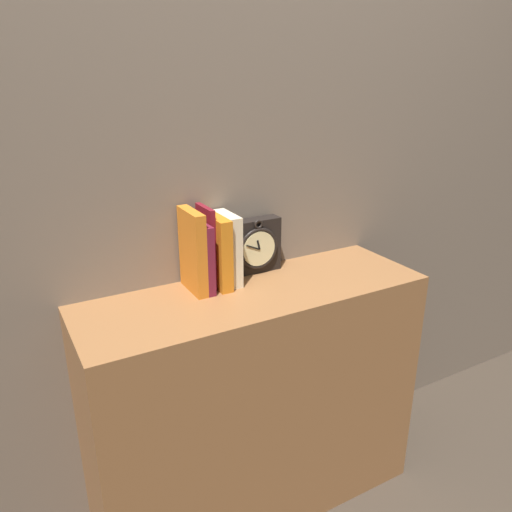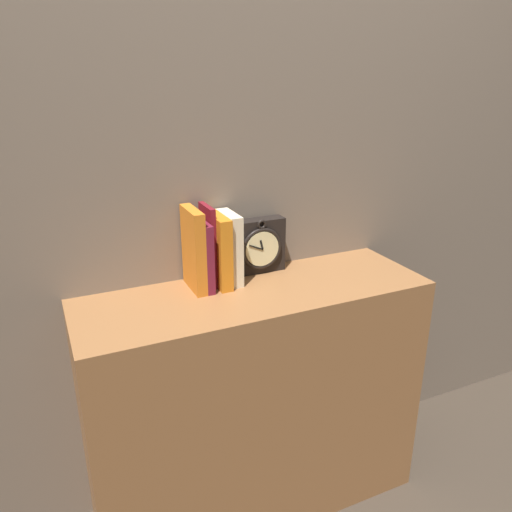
% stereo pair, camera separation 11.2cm
% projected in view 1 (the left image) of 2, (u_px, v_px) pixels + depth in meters
% --- Properties ---
extents(ground_plane, '(12.00, 12.00, 0.00)m').
position_uv_depth(ground_plane, '(256.00, 496.00, 1.81)').
color(ground_plane, '#3D3328').
extents(wall_back, '(6.00, 0.05, 2.60)m').
position_uv_depth(wall_back, '(223.00, 123.00, 1.52)').
color(wall_back, '#756656').
rests_on(wall_back, ground_plane).
extents(bookshelf, '(1.09, 0.36, 0.82)m').
position_uv_depth(bookshelf, '(256.00, 402.00, 1.67)').
color(bookshelf, '#936038').
rests_on(bookshelf, ground_plane).
extents(clock, '(0.18, 0.07, 0.19)m').
position_uv_depth(clock, '(254.00, 246.00, 1.64)').
color(clock, black).
rests_on(clock, bookshelf).
extents(book_slot0_orange, '(0.03, 0.15, 0.25)m').
position_uv_depth(book_slot0_orange, '(193.00, 251.00, 1.49)').
color(book_slot0_orange, orange).
rests_on(book_slot0_orange, bookshelf).
extents(book_slot1_maroon, '(0.02, 0.15, 0.21)m').
position_uv_depth(book_slot1_maroon, '(202.00, 256.00, 1.51)').
color(book_slot1_maroon, maroon).
rests_on(book_slot1_maroon, bookshelf).
extents(book_slot2_maroon, '(0.02, 0.11, 0.25)m').
position_uv_depth(book_slot2_maroon, '(206.00, 247.00, 1.52)').
color(book_slot2_maroon, maroon).
rests_on(book_slot2_maroon, bookshelf).
extents(book_slot3_orange, '(0.04, 0.15, 0.22)m').
position_uv_depth(book_slot3_orange, '(217.00, 252.00, 1.53)').
color(book_slot3_orange, orange).
rests_on(book_slot3_orange, bookshelf).
extents(book_slot4_cream, '(0.04, 0.13, 0.22)m').
position_uv_depth(book_slot4_cream, '(228.00, 249.00, 1.55)').
color(book_slot4_cream, beige).
rests_on(book_slot4_cream, bookshelf).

